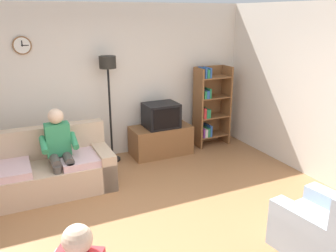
{
  "coord_description": "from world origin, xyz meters",
  "views": [
    {
      "loc": [
        -1.49,
        -3.36,
        2.52
      ],
      "look_at": [
        0.43,
        0.69,
        1.08
      ],
      "focal_mm": 37.65,
      "sensor_mm": 36.0,
      "label": 1
    }
  ],
  "objects_px": {
    "tv": "(161,115)",
    "armchair_near_bookshelf": "(326,230)",
    "person_on_couch": "(59,147)",
    "tv_stand": "(161,140)",
    "floor_lamp": "(108,80)",
    "bookshelf": "(209,106)",
    "couch": "(46,171)"
  },
  "relations": [
    {
      "from": "tv",
      "to": "armchair_near_bookshelf",
      "type": "relative_size",
      "value": 0.62
    },
    {
      "from": "tv",
      "to": "armchair_near_bookshelf",
      "type": "xyz_separation_m",
      "value": [
        0.44,
        -3.36,
        -0.47
      ]
    },
    {
      "from": "armchair_near_bookshelf",
      "to": "person_on_couch",
      "type": "distance_m",
      "value": 3.58
    },
    {
      "from": "tv",
      "to": "armchair_near_bookshelf",
      "type": "distance_m",
      "value": 3.42
    },
    {
      "from": "tv_stand",
      "to": "floor_lamp",
      "type": "bearing_deg",
      "value": 173.79
    },
    {
      "from": "armchair_near_bookshelf",
      "to": "person_on_couch",
      "type": "height_order",
      "value": "person_on_couch"
    },
    {
      "from": "armchair_near_bookshelf",
      "to": "bookshelf",
      "type": "bearing_deg",
      "value": 79.41
    },
    {
      "from": "couch",
      "to": "floor_lamp",
      "type": "relative_size",
      "value": 1.03
    },
    {
      "from": "tv_stand",
      "to": "bookshelf",
      "type": "height_order",
      "value": "bookshelf"
    },
    {
      "from": "couch",
      "to": "person_on_couch",
      "type": "height_order",
      "value": "person_on_couch"
    },
    {
      "from": "floor_lamp",
      "to": "person_on_couch",
      "type": "xyz_separation_m",
      "value": [
        -1.0,
        -0.8,
        -0.75
      ]
    },
    {
      "from": "armchair_near_bookshelf",
      "to": "tv_stand",
      "type": "bearing_deg",
      "value": 97.33
    },
    {
      "from": "tv_stand",
      "to": "floor_lamp",
      "type": "xyz_separation_m",
      "value": [
        -0.91,
        0.1,
        1.18
      ]
    },
    {
      "from": "armchair_near_bookshelf",
      "to": "person_on_couch",
      "type": "bearing_deg",
      "value": 131.11
    },
    {
      "from": "tv_stand",
      "to": "person_on_couch",
      "type": "height_order",
      "value": "person_on_couch"
    },
    {
      "from": "couch",
      "to": "tv_stand",
      "type": "xyz_separation_m",
      "value": [
        2.12,
        0.59,
        -0.04
      ]
    },
    {
      "from": "bookshelf",
      "to": "armchair_near_bookshelf",
      "type": "bearing_deg",
      "value": -100.59
    },
    {
      "from": "bookshelf",
      "to": "couch",
      "type": "bearing_deg",
      "value": -168.23
    },
    {
      "from": "tv",
      "to": "floor_lamp",
      "type": "xyz_separation_m",
      "value": [
        -0.91,
        0.12,
        0.69
      ]
    },
    {
      "from": "tv_stand",
      "to": "floor_lamp",
      "type": "height_order",
      "value": "floor_lamp"
    },
    {
      "from": "tv_stand",
      "to": "tv",
      "type": "bearing_deg",
      "value": -90.0
    },
    {
      "from": "floor_lamp",
      "to": "bookshelf",
      "type": "bearing_deg",
      "value": -0.68
    },
    {
      "from": "tv",
      "to": "bookshelf",
      "type": "relative_size",
      "value": 0.38
    },
    {
      "from": "person_on_couch",
      "to": "tv",
      "type": "bearing_deg",
      "value": 19.57
    },
    {
      "from": "tv_stand",
      "to": "person_on_couch",
      "type": "relative_size",
      "value": 0.89
    },
    {
      "from": "tv",
      "to": "person_on_couch",
      "type": "relative_size",
      "value": 0.48
    },
    {
      "from": "bookshelf",
      "to": "tv",
      "type": "bearing_deg",
      "value": -174.73
    },
    {
      "from": "tv_stand",
      "to": "armchair_near_bookshelf",
      "type": "relative_size",
      "value": 1.13
    },
    {
      "from": "floor_lamp",
      "to": "tv_stand",
      "type": "bearing_deg",
      "value": -6.21
    },
    {
      "from": "person_on_couch",
      "to": "armchair_near_bookshelf",
      "type": "bearing_deg",
      "value": -48.89
    },
    {
      "from": "couch",
      "to": "tv",
      "type": "distance_m",
      "value": 2.24
    },
    {
      "from": "couch",
      "to": "tv_stand",
      "type": "height_order",
      "value": "couch"
    }
  ]
}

